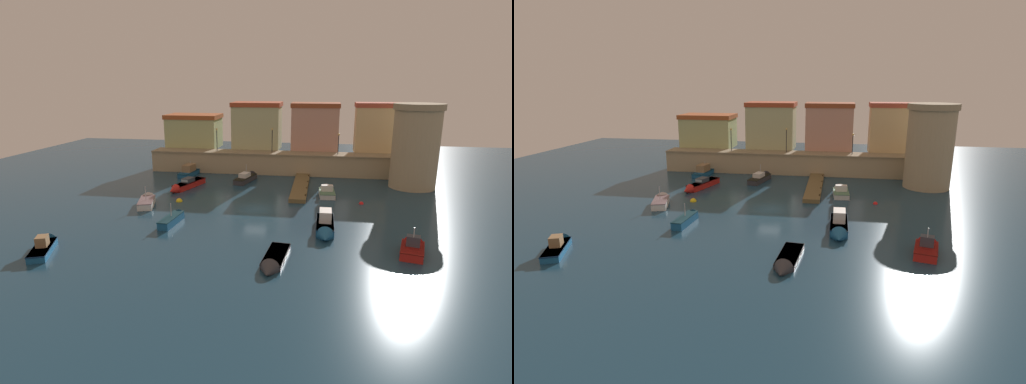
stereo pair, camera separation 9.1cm
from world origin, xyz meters
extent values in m
plane|color=#19384C|center=(0.00, 0.00, 0.00)|extent=(105.12, 105.12, 0.00)
cube|color=tan|center=(0.00, 19.29, 1.54)|extent=(39.47, 3.55, 3.08)
cube|color=gray|center=(0.00, 19.29, 3.20)|extent=(39.47, 3.85, 0.24)
cube|color=#B2BB7B|center=(-14.57, 23.99, 5.53)|extent=(8.56, 5.86, 4.90)
cube|color=#A34E26|center=(-14.57, 23.99, 8.32)|extent=(8.90, 6.09, 0.70)
cube|color=#B8BB88|center=(-3.60, 23.92, 6.58)|extent=(7.69, 5.71, 7.01)
cube|color=#AB4428|center=(-3.60, 23.92, 10.44)|extent=(7.99, 5.94, 0.70)
cube|color=tan|center=(5.95, 23.63, 6.57)|extent=(7.41, 5.13, 6.99)
cube|color=brown|center=(5.95, 23.63, 10.42)|extent=(7.71, 5.34, 0.70)
cube|color=#D8B881|center=(16.24, 23.10, 6.63)|extent=(7.97, 4.06, 7.11)
cube|color=#B14934|center=(16.24, 23.10, 10.54)|extent=(8.29, 4.23, 0.70)
cylinder|color=tan|center=(19.56, 13.48, 5.24)|extent=(6.08, 6.08, 10.48)
cylinder|color=gray|center=(19.56, 13.48, 10.88)|extent=(6.57, 6.57, 0.80)
cube|color=brown|center=(4.53, 10.36, 0.25)|extent=(2.03, 14.31, 0.49)
cylinder|color=#463A22|center=(5.45, 15.73, 0.35)|extent=(0.20, 0.20, 0.70)
cylinder|color=#463A22|center=(5.45, 12.15, 0.35)|extent=(0.20, 0.20, 0.70)
cylinder|color=#463A22|center=(5.45, 8.57, 0.35)|extent=(0.20, 0.20, 0.70)
cylinder|color=#463A22|center=(5.45, 5.00, 0.35)|extent=(0.20, 0.20, 0.70)
cylinder|color=black|center=(-9.37, 19.29, 4.96)|extent=(0.12, 0.12, 3.27)
sphere|color=#F9D172|center=(-9.37, 19.29, 6.74)|extent=(0.32, 0.32, 0.32)
cylinder|color=black|center=(-0.51, 19.29, 5.05)|extent=(0.12, 0.12, 3.47)
sphere|color=#F9D172|center=(-0.51, 19.29, 6.94)|extent=(0.32, 0.32, 0.32)
cylinder|color=black|center=(9.64, 19.29, 4.74)|extent=(0.12, 0.12, 2.84)
sphere|color=#F9D172|center=(9.64, 19.29, 6.31)|extent=(0.32, 0.32, 0.32)
cube|color=#333338|center=(3.85, -12.66, 0.23)|extent=(2.02, 4.78, 0.46)
cone|color=#333338|center=(3.61, -15.58, 0.23)|extent=(1.66, 1.43, 1.55)
cube|color=black|center=(3.85, -12.66, 0.42)|extent=(2.06, 4.87, 0.08)
cube|color=silver|center=(8.06, 6.92, 0.35)|extent=(2.06, 3.63, 0.69)
cone|color=silver|center=(7.93, 9.13, 0.35)|extent=(1.82, 1.09, 1.77)
cube|color=#497354|center=(8.06, 6.92, 0.65)|extent=(2.10, 3.71, 0.08)
cube|color=silver|center=(8.05, 6.97, 1.07)|extent=(1.48, 0.88, 0.75)
cube|color=red|center=(14.99, -10.18, 0.38)|extent=(2.49, 3.55, 0.75)
cone|color=red|center=(15.46, -8.22, 0.38)|extent=(1.87, 1.27, 1.71)
cube|color=#68100B|center=(14.99, -10.18, 0.71)|extent=(2.54, 3.62, 0.08)
cube|color=#333842|center=(15.06, -9.88, 1.18)|extent=(1.26, 1.06, 0.86)
cylinder|color=#B2B2B7|center=(15.00, -10.16, 1.60)|extent=(0.08, 0.08, 1.70)
cube|color=white|center=(-12.70, -0.68, 0.40)|extent=(2.65, 4.23, 0.81)
cone|color=white|center=(-13.41, 1.69, 0.40)|extent=(1.76, 1.49, 1.51)
cube|color=slate|center=(-12.70, -0.68, 0.77)|extent=(2.71, 4.32, 0.08)
cylinder|color=#B2B2B7|center=(-12.63, -0.91, 1.62)|extent=(0.08, 0.08, 1.62)
cube|color=#195689|center=(-7.63, -6.12, 0.41)|extent=(1.39, 4.20, 0.83)
cone|color=#195689|center=(-7.46, -3.53, 0.41)|extent=(1.13, 1.22, 1.06)
cube|color=#0D2E39|center=(-7.63, -6.12, 0.79)|extent=(1.41, 4.28, 0.08)
cylinder|color=#B2B2B7|center=(-7.63, -6.04, 1.50)|extent=(0.08, 0.08, 1.34)
cube|color=red|center=(-10.62, 8.63, 0.39)|extent=(3.06, 6.11, 0.77)
cone|color=red|center=(-11.64, 5.15, 0.39)|extent=(1.72, 1.73, 1.38)
cube|color=#5F0D0B|center=(-10.62, 8.63, 0.73)|extent=(3.13, 6.23, 0.08)
cube|color=#333842|center=(-10.68, 8.43, 1.05)|extent=(1.58, 1.93, 0.56)
cube|color=#99B7C6|center=(-10.91, 7.63, 1.08)|extent=(1.02, 0.35, 0.34)
cube|color=#195689|center=(-15.72, -14.81, 0.30)|extent=(2.96, 4.55, 0.60)
cone|color=#195689|center=(-16.76, -12.29, 0.30)|extent=(1.71, 1.63, 1.35)
cube|color=#0A2141|center=(-15.72, -14.81, 0.56)|extent=(3.02, 4.64, 0.08)
cube|color=olive|center=(-15.80, -14.62, 1.03)|extent=(1.25, 1.41, 0.86)
cube|color=#99B7C6|center=(-16.02, -14.08, 1.07)|extent=(0.74, 0.35, 0.52)
cube|color=#195689|center=(7.81, -5.04, 0.40)|extent=(1.67, 5.22, 0.81)
cone|color=#195689|center=(7.82, -8.30, 0.40)|extent=(1.59, 1.40, 1.59)
cube|color=#0A2343|center=(7.81, -5.04, 0.77)|extent=(1.71, 5.32, 0.08)
cube|color=silver|center=(7.81, -4.87, 1.35)|extent=(1.17, 1.91, 1.10)
cube|color=#195689|center=(-12.84, 15.93, 0.34)|extent=(2.30, 5.98, 0.68)
cone|color=#195689|center=(-12.42, 19.47, 0.34)|extent=(1.69, 1.57, 1.54)
cube|color=#093247|center=(-12.84, 15.93, 0.64)|extent=(2.34, 6.10, 0.08)
cube|color=olive|center=(-12.90, 15.43, 1.21)|extent=(1.62, 2.43, 1.06)
cube|color=#99B7C6|center=(-12.77, 16.57, 1.26)|extent=(1.22, 0.20, 0.64)
cylinder|color=#B2B2B7|center=(-12.82, 16.10, 1.42)|extent=(0.08, 0.08, 1.47)
cube|color=#333338|center=(-3.57, 12.91, 0.38)|extent=(2.67, 5.29, 0.75)
cone|color=#333338|center=(-2.81, 16.00, 0.38)|extent=(1.72, 1.70, 1.43)
cube|color=black|center=(-3.57, 12.91, 0.71)|extent=(2.73, 5.39, 0.08)
cube|color=silver|center=(-3.63, 12.68, 1.05)|extent=(1.52, 2.05, 0.59)
cube|color=#99B7C6|center=(-3.41, 13.57, 1.08)|extent=(0.99, 0.30, 0.36)
cylinder|color=#B2B2B7|center=(-3.49, 13.23, 1.63)|extent=(0.08, 0.08, 1.76)
sphere|color=yellow|center=(-9.60, 1.71, 0.00)|extent=(0.78, 0.78, 0.78)
sphere|color=red|center=(12.09, 4.26, 0.00)|extent=(0.55, 0.55, 0.55)
camera|label=1|loc=(7.18, -43.06, 14.02)|focal=28.37mm
camera|label=2|loc=(7.27, -43.05, 14.02)|focal=28.37mm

